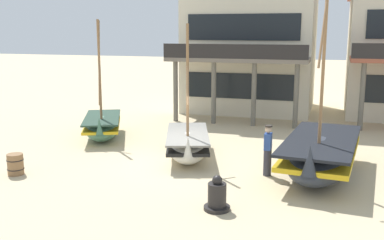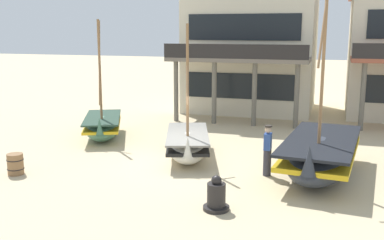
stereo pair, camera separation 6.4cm
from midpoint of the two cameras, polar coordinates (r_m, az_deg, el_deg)
name	(u,v)px [view 1 (the left image)]	position (r m, az deg, el deg)	size (l,w,h in m)	color
ground_plane	(184,163)	(16.40, -1.15, -5.46)	(120.00, 120.00, 0.00)	#CCB78E
fishing_boat_near_left	(188,144)	(16.98, -0.66, -2.98)	(2.62, 4.15, 4.92)	silver
fishing_boat_centre_large	(321,155)	(15.50, 15.68, -4.21)	(2.64, 5.46, 7.50)	#2D333D
fishing_boat_far_right	(102,126)	(20.46, -11.22, -0.73)	(2.90, 4.02, 5.13)	#427056
fisherman_by_hull	(268,151)	(15.07, 9.33, -3.83)	(0.26, 0.36, 1.68)	#33333D
capstan_winch	(217,196)	(12.26, 3.00, -9.52)	(0.71, 0.71, 0.96)	black
wooden_barrel	(15,164)	(16.19, -21.32, -5.18)	(0.56, 0.56, 0.70)	olive
harbor_building_main	(252,28)	(27.36, 7.44, 11.39)	(7.42, 8.26, 9.65)	beige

